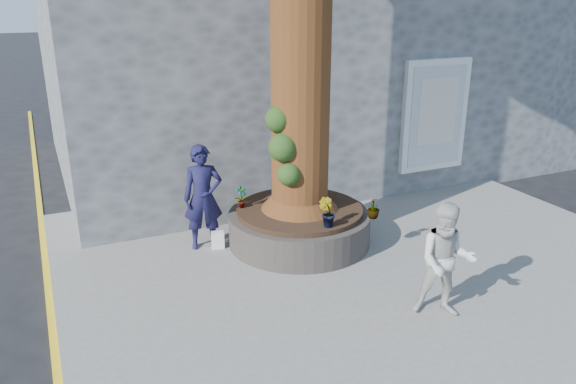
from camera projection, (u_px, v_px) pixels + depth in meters
name	position (u px, v px, depth m)	size (l,w,h in m)	color
ground	(310.00, 320.00, 7.26)	(120.00, 120.00, 0.00)	black
pavement	(368.00, 262.00, 8.69)	(9.00, 8.00, 0.12)	slate
yellow_line	(53.00, 336.00, 6.93)	(0.10, 30.00, 0.01)	yellow
stone_shop	(270.00, 29.00, 13.34)	(10.30, 8.30, 6.30)	#55575A
neighbour_shop	(520.00, 28.00, 16.52)	(6.00, 8.00, 6.00)	#55575A
planter	(299.00, 225.00, 9.15)	(2.30, 2.30, 0.60)	black
man	(203.00, 197.00, 8.79)	(0.62, 0.40, 1.69)	#141336
woman	(446.00, 261.00, 6.94)	(0.73, 0.57, 1.50)	beige
shopping_bag	(218.00, 240.00, 8.98)	(0.20, 0.12, 0.28)	white
plant_a	(241.00, 197.00, 8.99)	(0.20, 0.13, 0.37)	gray
plant_b	(327.00, 213.00, 8.26)	(0.24, 0.24, 0.44)	gray
plant_c	(373.00, 208.00, 8.59)	(0.19, 0.19, 0.34)	gray
plant_d	(320.00, 188.00, 9.49)	(0.26, 0.23, 0.29)	gray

